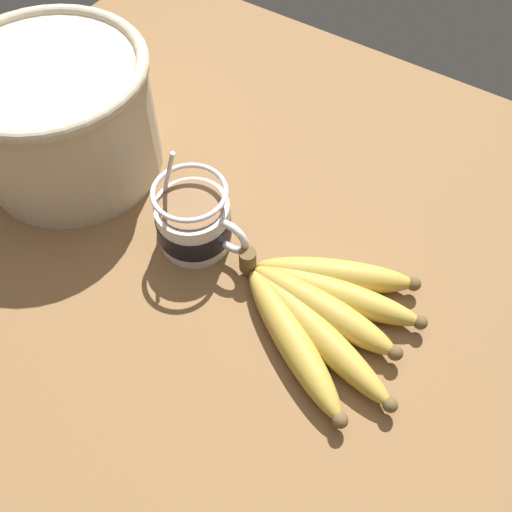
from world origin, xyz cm
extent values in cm
cube|color=brown|center=(0.00, 0.00, 1.84)|extent=(99.10, 99.10, 3.67)
cylinder|color=silver|center=(-3.70, 2.77, 7.00)|extent=(8.77, 8.77, 6.65)
cylinder|color=black|center=(-3.70, 2.77, 6.80)|extent=(8.97, 8.97, 3.12)
torus|color=silver|center=(1.54, 2.77, 8.13)|extent=(5.18, 0.90, 5.18)
cylinder|color=#846042|center=(-3.70, 2.77, 10.43)|extent=(7.57, 7.57, 0.40)
torus|color=silver|center=(-3.70, 2.77, 12.59)|extent=(8.77, 8.77, 0.60)
cylinder|color=silver|center=(-7.18, 2.77, 11.47)|extent=(4.38, 0.50, 12.75)
ellipsoid|color=silver|center=(-5.24, 2.77, 5.17)|extent=(3.00, 2.00, 0.80)
cylinder|color=brown|center=(4.46, 2.10, 6.49)|extent=(2.00, 2.00, 3.00)
ellipsoid|color=#B79338|center=(13.76, -3.29, 5.48)|extent=(18.68, 12.91, 3.61)
sphere|color=brown|center=(22.19, -8.19, 5.48)|extent=(1.62, 1.62, 1.62)
ellipsoid|color=#B79338|center=(15.52, -1.12, 5.44)|extent=(21.18, 9.27, 3.53)
sphere|color=brown|center=(25.62, -4.06, 5.44)|extent=(1.59, 1.59, 1.59)
ellipsoid|color=#B79338|center=(14.53, 1.69, 5.57)|extent=(18.29, 4.52, 3.78)
sphere|color=brown|center=(23.60, 1.32, 5.57)|extent=(1.70, 1.70, 1.70)
ellipsoid|color=#B79338|center=(14.89, 4.23, 5.46)|extent=(19.61, 7.36, 3.56)
sphere|color=brown|center=(24.34, 6.17, 5.46)|extent=(1.60, 1.60, 1.60)
ellipsoid|color=#B79338|center=(13.53, 6.42, 5.52)|extent=(17.91, 11.10, 3.68)
sphere|color=brown|center=(21.69, 10.30, 5.52)|extent=(1.66, 1.66, 1.66)
cylinder|color=beige|center=(-25.22, 4.49, 11.38)|extent=(23.31, 23.31, 15.41)
torus|color=beige|center=(-25.22, 4.49, 19.09)|extent=(24.48, 24.48, 1.63)
camera|label=1|loc=(25.51, -28.30, 60.44)|focal=40.00mm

